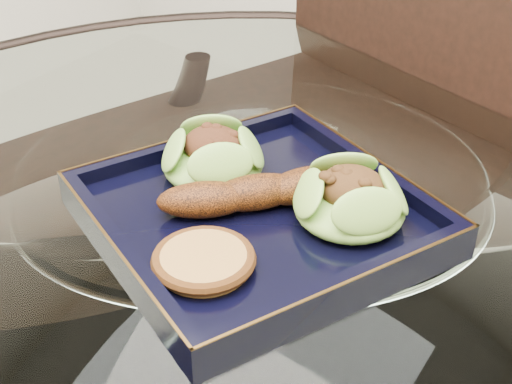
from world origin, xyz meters
The scene contains 7 objects.
dining_table centered at (0.00, 0.00, 0.60)m, with size 1.13×1.13×0.77m.
dining_chair centered at (-0.07, 0.29, 0.58)m, with size 0.58×0.58×1.04m.
navy_plate centered at (0.02, -0.02, 0.77)m, with size 0.27×0.27×0.02m, color black.
lettuce_wrap_left centered at (-0.05, 0.01, 0.80)m, with size 0.10×0.10×0.03m, color #5E992C.
lettuce_wrap_right centered at (0.09, 0.01, 0.80)m, with size 0.10×0.10×0.03m, color #75AF33.
roasted_plantain centered at (0.02, -0.02, 0.80)m, with size 0.17×0.04×0.03m, color #642B0A.
crumb_patty centered at (0.03, -0.11, 0.79)m, with size 0.07×0.07×0.01m, color #C49141.
Camera 1 is at (0.31, -0.46, 1.14)m, focal length 50.00 mm.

